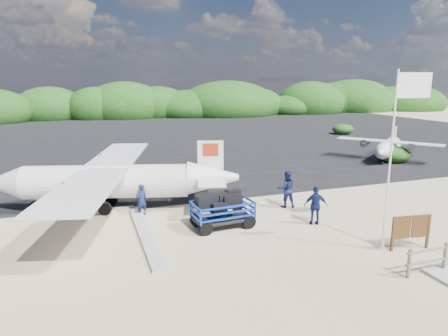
% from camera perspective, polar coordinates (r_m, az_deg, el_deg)
% --- Properties ---
extents(ground, '(160.00, 160.00, 0.00)m').
position_cam_1_polar(ground, '(16.82, 5.03, -9.43)').
color(ground, beige).
extents(asphalt_apron, '(90.00, 50.00, 0.04)m').
position_cam_1_polar(asphalt_apron, '(45.10, -10.90, 4.30)').
color(asphalt_apron, '#B2B2B2').
rests_on(asphalt_apron, ground).
extents(lagoon, '(9.00, 7.00, 0.40)m').
position_cam_1_polar(lagoon, '(17.07, -26.67, -10.45)').
color(lagoon, '#B2B2B2').
rests_on(lagoon, ground).
extents(vegetation_band, '(124.00, 8.00, 4.40)m').
position_cam_1_polar(vegetation_band, '(69.77, -14.04, 6.99)').
color(vegetation_band, '#B2B2B2').
rests_on(vegetation_band, ground).
extents(baggage_cart, '(2.89, 1.79, 1.39)m').
position_cam_1_polar(baggage_cart, '(17.51, -0.19, -8.47)').
color(baggage_cart, '#0D35C7').
rests_on(baggage_cart, ground).
extents(flagpole, '(1.40, 0.77, 6.63)m').
position_cam_1_polar(flagpole, '(16.62, 21.65, -10.59)').
color(flagpole, white).
rests_on(flagpole, ground).
extents(signboard, '(1.68, 0.40, 1.38)m').
position_cam_1_polar(signboard, '(16.90, 24.89, -10.50)').
color(signboard, brown).
rests_on(signboard, ground).
extents(crew_a, '(0.64, 0.53, 1.51)m').
position_cam_1_polar(crew_a, '(19.15, -11.72, -4.50)').
color(crew_a, '#131C4A').
rests_on(crew_a, ground).
extents(crew_b, '(1.06, 0.91, 1.87)m').
position_cam_1_polar(crew_b, '(20.15, 8.91, -3.00)').
color(crew_b, '#131C4A').
rests_on(crew_b, ground).
extents(crew_c, '(1.10, 0.77, 1.74)m').
position_cam_1_polar(crew_c, '(18.03, 12.97, -5.26)').
color(crew_c, '#131C4A').
rests_on(crew_c, ground).
extents(aircraft_large, '(17.78, 17.78, 4.32)m').
position_cam_1_polar(aircraft_large, '(44.39, 12.20, 4.12)').
color(aircraft_large, '#B2B2B2').
rests_on(aircraft_large, ground).
extents(aircraft_small, '(9.15, 9.15, 2.35)m').
position_cam_1_polar(aircraft_small, '(43.40, -20.92, 3.38)').
color(aircraft_small, '#B2B2B2').
rests_on(aircraft_small, ground).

